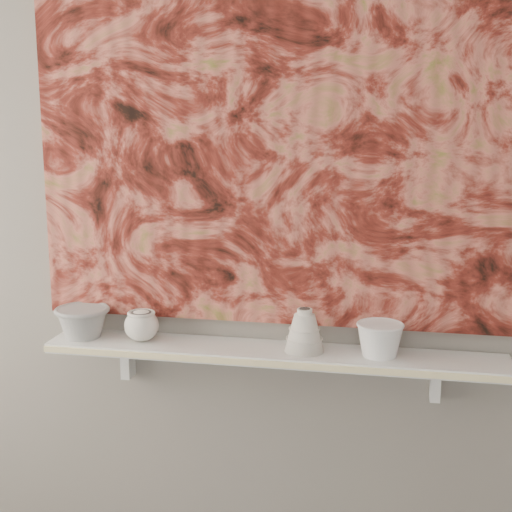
% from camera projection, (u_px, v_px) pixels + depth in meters
% --- Properties ---
extents(wall_back, '(3.60, 0.00, 3.60)m').
position_uv_depth(wall_back, '(278.00, 207.00, 2.17)').
color(wall_back, gray).
rests_on(wall_back, floor).
extents(shelf, '(1.40, 0.18, 0.03)m').
position_uv_depth(shelf, '(272.00, 353.00, 2.16)').
color(shelf, white).
rests_on(shelf, wall_back).
extents(shelf_stripe, '(1.40, 0.01, 0.02)m').
position_uv_depth(shelf_stripe, '(266.00, 364.00, 2.07)').
color(shelf_stripe, beige).
rests_on(shelf_stripe, shelf).
extents(bracket_left, '(0.03, 0.06, 0.12)m').
position_uv_depth(bracket_left, '(128.00, 359.00, 2.33)').
color(bracket_left, white).
rests_on(bracket_left, wall_back).
extents(bracket_right, '(0.03, 0.06, 0.12)m').
position_uv_depth(bracket_right, '(435.00, 381.00, 2.15)').
color(bracket_right, white).
rests_on(bracket_right, wall_back).
extents(painting, '(1.50, 0.02, 1.10)m').
position_uv_depth(painting, '(277.00, 144.00, 2.12)').
color(painting, maroon).
rests_on(painting, wall_back).
extents(house_motif, '(0.09, 0.00, 0.08)m').
position_uv_depth(house_motif, '(428.00, 252.00, 2.08)').
color(house_motif, black).
rests_on(house_motif, painting).
extents(bowl_grey, '(0.20, 0.20, 0.10)m').
position_uv_depth(bowl_grey, '(83.00, 322.00, 2.26)').
color(bowl_grey, gray).
rests_on(bowl_grey, shelf).
extents(cup_cream, '(0.11, 0.11, 0.10)m').
position_uv_depth(cup_cream, '(142.00, 325.00, 2.23)').
color(cup_cream, silver).
rests_on(cup_cream, shelf).
extents(bell_vessel, '(0.12, 0.12, 0.13)m').
position_uv_depth(bell_vessel, '(304.00, 330.00, 2.13)').
color(bell_vessel, beige).
rests_on(bell_vessel, shelf).
extents(bowl_white, '(0.16, 0.16, 0.10)m').
position_uv_depth(bowl_white, '(380.00, 339.00, 2.09)').
color(bowl_white, white).
rests_on(bowl_white, shelf).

